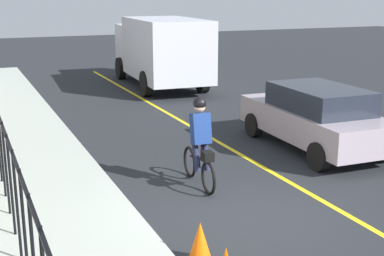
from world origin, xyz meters
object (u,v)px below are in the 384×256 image
object	(u,v)px
patrol_sedan	(315,116)
box_truck_background	(160,49)
traffic_cone_far	(200,242)
cyclist_lead	(200,143)

from	to	relation	value
patrol_sedan	box_truck_background	size ratio (longest dim) A/B	0.65
traffic_cone_far	patrol_sedan	bearing A→B (deg)	-51.00
patrol_sedan	traffic_cone_far	size ratio (longest dim) A/B	7.31
box_truck_background	patrol_sedan	bearing A→B (deg)	-174.07
box_truck_background	cyclist_lead	bearing A→B (deg)	167.20
box_truck_background	traffic_cone_far	size ratio (longest dim) A/B	11.20
cyclist_lead	traffic_cone_far	bearing A→B (deg)	158.99
cyclist_lead	patrol_sedan	bearing A→B (deg)	-67.66
cyclist_lead	traffic_cone_far	size ratio (longest dim) A/B	2.99
patrol_sedan	box_truck_background	bearing A→B (deg)	4.38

